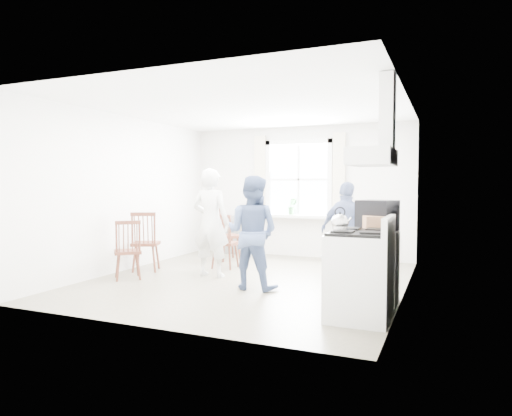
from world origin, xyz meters
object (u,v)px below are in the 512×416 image
Objects in this scene: gas_stove at (360,274)px; person_mid at (252,232)px; windsor_chair_c at (128,243)px; person_right at (347,231)px; person_left at (211,223)px; stereo_stack at (377,215)px; windsor_chair_a at (144,235)px; low_cabinet at (376,267)px; windsor_chair_b at (223,235)px.

gas_stove is 0.71× the size of person_mid.
person_mid is at bearing 6.43° from windsor_chair_c.
person_right is at bearing -133.89° from person_mid.
windsor_chair_c is 1.30m from person_left.
stereo_stack reaches higher than windsor_chair_a.
low_cabinet is at bearing -8.45° from windsor_chair_a.
windsor_chair_b is 0.56× the size of person_left.
gas_stove is 3.98m from windsor_chair_a.
person_right is (2.16, -0.09, 0.17)m from windsor_chair_b.
person_left is at bearing 165.63° from low_cabinet.
windsor_chair_a is (-3.84, 0.57, 0.16)m from low_cabinet.
windsor_chair_c is 3.32m from person_right.
windsor_chair_c is 0.58× the size of person_mid.
windsor_chair_a is (-3.77, 1.27, 0.13)m from gas_stove.
stereo_stack is at bearing 175.40° from person_mid.
stereo_stack is 0.55× the size of windsor_chair_c.
windsor_chair_b is (-2.77, 1.36, -0.51)m from stereo_stack.
person_right reaches higher than windsor_chair_a.
low_cabinet is 3.88m from windsor_chair_a.
low_cabinet is at bearing 176.79° from person_mid.
stereo_stack is 0.30× the size of person_left.
low_cabinet is 0.95× the size of windsor_chair_b.
stereo_stack is at bearing 83.27° from gas_stove.
person_right reaches higher than windsor_chair_c.
low_cabinet is 1.40m from person_right.
stereo_stack is (0.01, -0.04, 0.63)m from low_cabinet.
person_left is 1.07m from person_mid.
person_mid reaches higher than windsor_chair_b.
low_cabinet is at bearing 1.02° from windsor_chair_c.
windsor_chair_a is 3.29m from person_right.
person_right reaches higher than windsor_chair_b.
windsor_chair_b is at bearing -79.31° from person_left.
gas_stove reaches higher than windsor_chair_c.
gas_stove reaches higher than windsor_chair_b.
windsor_chair_b is at bearing -45.62° from person_mid.
person_mid reaches higher than windsor_chair_a.
low_cabinet is 3.06m from windsor_chair_b.
windsor_chair_c is (-3.60, 0.63, 0.08)m from gas_stove.
windsor_chair_c is at bearing 36.03° from person_left.
person_mid reaches higher than person_right.
windsor_chair_b is at bearing 143.25° from gas_stove.
person_mid is at bearing 173.40° from stereo_stack.
stereo_stack is (0.08, 0.66, 0.60)m from gas_stove.
stereo_stack is 2.76m from person_left.
windsor_chair_b is 0.70m from person_left.
stereo_stack is at bearing 131.40° from person_right.
person_left is at bearing -79.30° from windsor_chair_b.
gas_stove is 1.87m from person_mid.
windsor_chair_a reaches higher than windsor_chair_c.
windsor_chair_a is at bearing 170.94° from stereo_stack.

